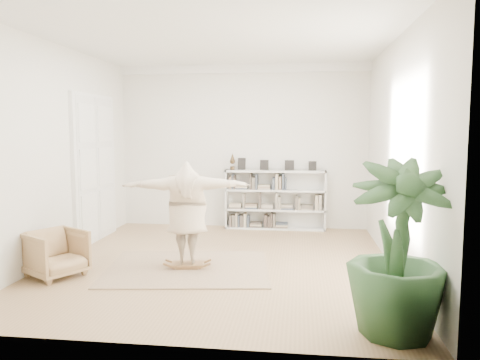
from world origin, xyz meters
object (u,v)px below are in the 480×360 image
(houseplant, at_px, (398,248))
(bookshelf, at_px, (275,200))
(rocker_board, at_px, (188,264))
(person, at_px, (187,210))
(armchair, at_px, (56,254))

(houseplant, bearing_deg, bookshelf, 106.52)
(rocker_board, height_order, person, person)
(armchair, relative_size, person, 0.39)
(bookshelf, bearing_deg, houseplant, -73.48)
(bookshelf, bearing_deg, armchair, -128.49)
(person, bearing_deg, rocker_board, -97.52)
(armchair, bearing_deg, bookshelf, -8.15)
(bookshelf, bearing_deg, person, -110.64)
(person, distance_m, houseplant, 3.44)
(armchair, height_order, rocker_board, armchair)
(bookshelf, relative_size, rocker_board, 4.09)
(armchair, relative_size, houseplant, 0.41)
(bookshelf, distance_m, rocker_board, 3.45)
(bookshelf, distance_m, houseplant, 5.48)
(rocker_board, relative_size, person, 0.27)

